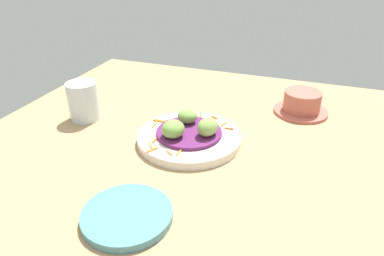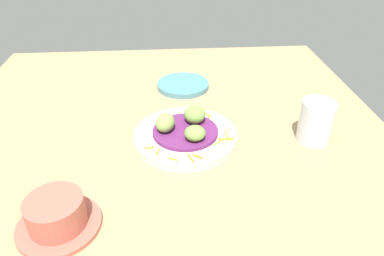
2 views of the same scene
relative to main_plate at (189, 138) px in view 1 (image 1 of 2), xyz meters
The scene contains 10 objects.
table_surface 7.38cm from the main_plate, 129.55° to the left, with size 110.00×110.00×2.00cm, color tan.
main_plate is the anchor object (origin of this frame).
cabbage_bed 1.38cm from the main_plate, 116.57° to the left, with size 15.15×15.15×0.83cm, color #60235B.
carrot_garnish 3.59cm from the main_plate, 17.73° to the right, with size 19.90×22.10×0.40cm.
guac_scoop_left 5.70cm from the main_plate, 55.74° to the left, with size 5.48×5.06×3.82cm, color #759E47.
guac_scoop_center 5.79cm from the main_plate, behind, with size 4.24×5.49×4.07cm, color #84A851.
guac_scoop_right 5.52cm from the main_plate, 64.26° to the right, with size 4.51×4.68×3.24cm, color #759E47.
side_plate_small 27.78cm from the main_plate, 87.99° to the left, with size 15.42×15.42×1.48cm, color teal.
terracotta_bowl 33.86cm from the main_plate, 133.31° to the right, with size 14.33×14.33×6.07cm.
water_glass 30.03cm from the main_plate, ahead, with size 7.69×7.69×9.88cm, color silver.
Camera 1 is at (-20.03, 61.19, 43.89)cm, focal length 33.04 mm.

